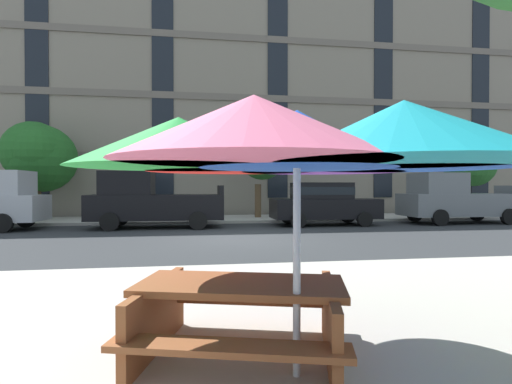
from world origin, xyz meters
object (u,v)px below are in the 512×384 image
Objects in this scene: pickup_gray at (455,200)px; picnic_table at (241,314)px; street_tree_middle at (262,158)px; patio_umbrella at (297,143)px; street_tree_right at (468,162)px; sedan_black at (324,202)px; pickup_black at (151,202)px; street_tree_left at (39,155)px.

picnic_table is at bearing -131.49° from pickup_gray.
patio_umbrella is at bearing -98.44° from street_tree_middle.
patio_umbrella is at bearing -129.46° from pickup_gray.
patio_umbrella is at bearing -130.23° from street_tree_right.
patio_umbrella is (-4.44, -12.70, 1.00)m from sedan_black.
street_tree_middle is at bearing 81.56° from patio_umbrella.
pickup_gray is 1.17× the size of street_tree_right.
pickup_black is 1.49× the size of patio_umbrella.
street_tree_middle is at bearing -1.39° from street_tree_left.
pickup_gray is 5.25m from street_tree_right.
pickup_gray is at bearing 48.51° from picnic_table.
street_tree_right is at bearing 47.15° from pickup_gray.
street_tree_left is at bearing 115.59° from picnic_table.
patio_umbrella reaches higher than sedan_black.
pickup_gray is 16.48m from patio_umbrella.
patio_umbrella is (7.83, -15.96, -1.08)m from street_tree_left.
picnic_table is at bearing -80.01° from pickup_black.
street_tree_middle is (-2.11, 3.01, 2.05)m from sedan_black.
street_tree_right is at bearing 2.79° from street_tree_middle.
street_tree_middle is 1.23× the size of patio_umbrella.
street_tree_left is (-18.28, 3.26, 2.00)m from pickup_gray.
pickup_gray is (6.01, 0.00, 0.08)m from sedan_black.
sedan_black is 4.21m from street_tree_middle.
picnic_table is at bearing -131.80° from street_tree_right.
patio_umbrella reaches higher than pickup_black.
street_tree_middle is (4.88, 3.01, 1.97)m from pickup_black.
street_tree_right is at bearing 0.83° from street_tree_left.
sedan_black is at bearing -14.88° from street_tree_left.
patio_umbrella is (2.55, -12.70, 0.92)m from pickup_black.
sedan_black is 0.97× the size of street_tree_left.
street_tree_right reaches higher than pickup_black.
street_tree_left reaches higher than pickup_gray.
sedan_black is 1.05× the size of street_tree_middle.
street_tree_left reaches higher than picnic_table.
street_tree_right is 2.04× the size of picnic_table.
street_tree_left is 17.40m from picnic_table.
sedan_black is at bearing -54.97° from street_tree_middle.
street_tree_right reaches higher than patio_umbrella.
sedan_black is 13.49m from patio_umbrella.
patio_umbrella is at bearing -78.64° from pickup_black.
street_tree_middle is (-8.12, 3.01, 1.97)m from pickup_gray.
street_tree_right is (21.59, 0.31, -0.06)m from street_tree_left.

